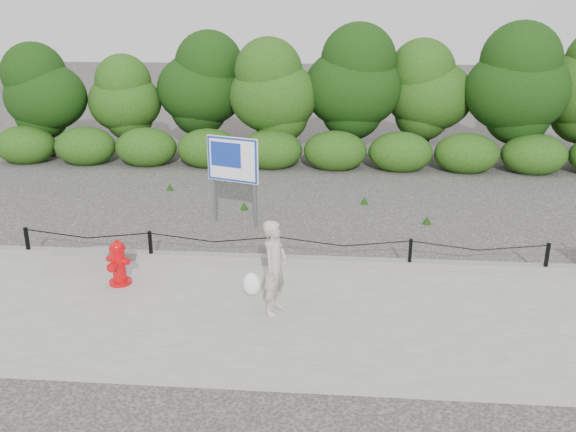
# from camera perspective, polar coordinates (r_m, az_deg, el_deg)

# --- Properties ---
(ground) EXTENTS (90.00, 90.00, 0.00)m
(ground) POSITION_cam_1_polar(r_m,az_deg,el_deg) (11.83, -0.93, -4.88)
(ground) COLOR #2D2B28
(ground) RESTS_ON ground
(sidewalk) EXTENTS (14.00, 4.00, 0.08)m
(sidewalk) POSITION_cam_1_polar(r_m,az_deg,el_deg) (10.03, -2.08, -9.28)
(sidewalk) COLOR gray
(sidewalk) RESTS_ON ground
(curb) EXTENTS (14.00, 0.22, 0.14)m
(curb) POSITION_cam_1_polar(r_m,az_deg,el_deg) (11.82, -0.91, -4.11)
(curb) COLOR slate
(curb) RESTS_ON sidewalk
(chain_barrier) EXTENTS (10.06, 0.06, 0.60)m
(chain_barrier) POSITION_cam_1_polar(r_m,az_deg,el_deg) (11.65, -0.94, -2.82)
(chain_barrier) COLOR black
(chain_barrier) RESTS_ON sidewalk
(treeline) EXTENTS (20.20, 3.46, 4.31)m
(treeline) POSITION_cam_1_polar(r_m,az_deg,el_deg) (19.85, 5.28, 11.96)
(treeline) COLOR black
(treeline) RESTS_ON ground
(fire_hydrant) EXTENTS (0.49, 0.50, 0.84)m
(fire_hydrant) POSITION_cam_1_polar(r_m,az_deg,el_deg) (11.24, -15.59, -4.26)
(fire_hydrant) COLOR #C1070B
(fire_hydrant) RESTS_ON sidewalk
(pedestrian) EXTENTS (0.76, 0.66, 1.57)m
(pedestrian) POSITION_cam_1_polar(r_m,az_deg,el_deg) (9.71, -1.40, -4.93)
(pedestrian) COLOR #A6A08E
(pedestrian) RESTS_ON sidewalk
(concrete_block) EXTENTS (1.15, 0.61, 0.35)m
(concrete_block) POSITION_cam_1_polar(r_m,az_deg,el_deg) (12.20, -18.80, -3.89)
(concrete_block) COLOR gray
(concrete_block) RESTS_ON sidewalk
(advertising_sign) EXTENTS (1.22, 0.50, 2.05)m
(advertising_sign) POSITION_cam_1_polar(r_m,az_deg,el_deg) (13.81, -5.21, 4.92)
(advertising_sign) COLOR slate
(advertising_sign) RESTS_ON ground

